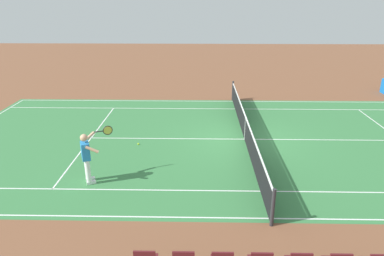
# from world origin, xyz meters

# --- Properties ---
(ground_plane) EXTENTS (60.00, 60.00, 0.00)m
(ground_plane) POSITION_xyz_m (0.00, 0.00, 0.00)
(ground_plane) COLOR brown
(court_slab) EXTENTS (24.20, 11.40, 0.00)m
(court_slab) POSITION_xyz_m (0.00, 0.00, 0.00)
(court_slab) COLOR #387A42
(court_slab) RESTS_ON ground_plane
(court_line_markings) EXTENTS (23.85, 11.05, 0.01)m
(court_line_markings) POSITION_xyz_m (0.00, 0.00, 0.00)
(court_line_markings) COLOR white
(court_line_markings) RESTS_ON ground_plane
(tennis_net) EXTENTS (0.10, 11.70, 1.08)m
(tennis_net) POSITION_xyz_m (0.00, 0.00, 0.49)
(tennis_net) COLOR #2D2D33
(tennis_net) RESTS_ON ground_plane
(tennis_player_near) EXTENTS (0.91, 0.95, 1.70)m
(tennis_player_near) POSITION_xyz_m (5.37, 3.65, 0.93)
(tennis_player_near) COLOR white
(tennis_player_near) RESTS_ON ground_plane
(tennis_ball) EXTENTS (0.07, 0.07, 0.07)m
(tennis_ball) POSITION_xyz_m (4.31, 0.66, 0.03)
(tennis_ball) COLOR #CCE01E
(tennis_ball) RESTS_ON ground_plane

